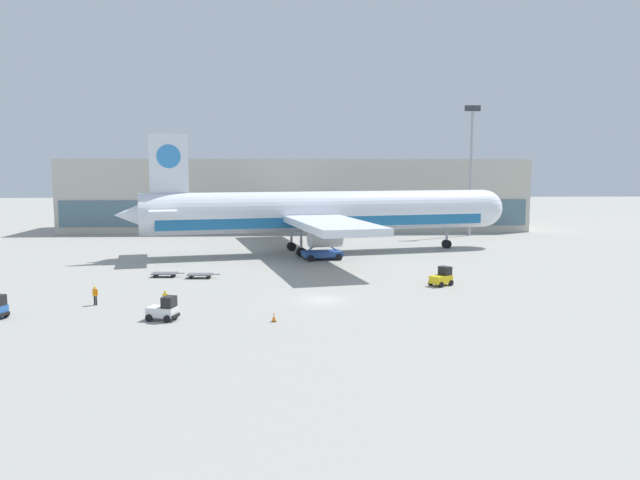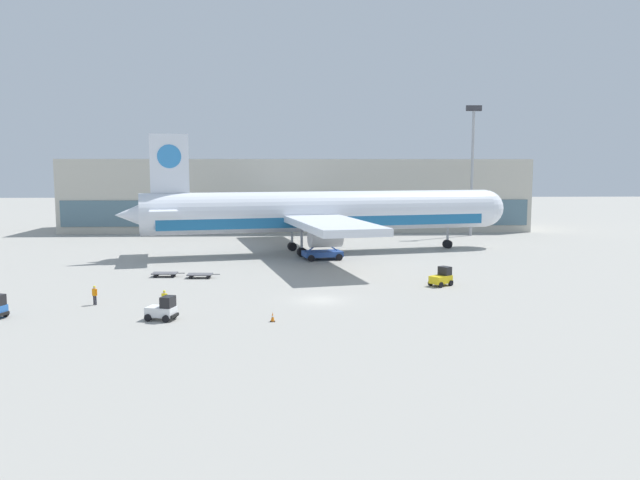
% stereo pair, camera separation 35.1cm
% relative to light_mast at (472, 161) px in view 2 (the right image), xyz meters
% --- Properties ---
extents(ground_plane, '(400.00, 400.00, 0.00)m').
position_rel_light_mast_xyz_m(ground_plane, '(-29.88, -54.40, -13.58)').
color(ground_plane, '#9E9B93').
extents(terminal_building, '(90.00, 18.20, 14.00)m').
position_rel_light_mast_xyz_m(terminal_building, '(-31.73, 14.31, -6.59)').
color(terminal_building, '#BCB7A8').
rests_on(terminal_building, ground_plane).
extents(light_mast, '(2.80, 0.50, 23.48)m').
position_rel_light_mast_xyz_m(light_mast, '(0.00, 0.00, 0.00)').
color(light_mast, '#9EA0A5').
rests_on(light_mast, ground_plane).
extents(airplane_main, '(57.35, 48.60, 17.00)m').
position_rel_light_mast_xyz_m(airplane_main, '(-28.66, -21.83, -7.74)').
color(airplane_main, silver).
rests_on(airplane_main, ground_plane).
extents(scissor_lift_loader, '(5.72, 4.31, 4.72)m').
position_rel_light_mast_xyz_m(scissor_lift_loader, '(-28.49, -28.41, -11.74)').
color(scissor_lift_loader, '#284C99').
rests_on(scissor_lift_loader, ground_plane).
extents(baggage_tug_foreground, '(2.73, 2.18, 2.00)m').
position_rel_light_mast_xyz_m(baggage_tug_foreground, '(-43.16, -61.56, -12.71)').
color(baggage_tug_foreground, silver).
rests_on(baggage_tug_foreground, ground_plane).
extents(baggage_tug_mid, '(2.80, 2.64, 2.00)m').
position_rel_light_mast_xyz_m(baggage_tug_mid, '(-16.66, -47.73, -12.71)').
color(baggage_tug_mid, yellow).
rests_on(baggage_tug_mid, ground_plane).
extents(baggage_dolly_lead, '(3.72, 1.59, 0.48)m').
position_rel_light_mast_xyz_m(baggage_dolly_lead, '(-47.17, -41.11, -13.19)').
color(baggage_dolly_lead, '#56565B').
rests_on(baggage_dolly_lead, ground_plane).
extents(baggage_dolly_second, '(3.72, 1.59, 0.48)m').
position_rel_light_mast_xyz_m(baggage_dolly_second, '(-43.03, -42.05, -13.19)').
color(baggage_dolly_second, '#56565B').
rests_on(baggage_dolly_second, ground_plane).
extents(ground_crew_near, '(0.55, 0.32, 1.83)m').
position_rel_light_mast_xyz_m(ground_crew_near, '(-43.70, -58.20, -12.50)').
color(ground_crew_near, black).
rests_on(ground_crew_near, ground_plane).
extents(ground_crew_far, '(0.53, 0.34, 1.78)m').
position_rel_light_mast_xyz_m(ground_crew_far, '(-50.55, -55.63, -12.53)').
color(ground_crew_far, black).
rests_on(ground_crew_far, ground_plane).
extents(traffic_cone_near, '(0.40, 0.40, 0.79)m').
position_rel_light_mast_xyz_m(traffic_cone_near, '(-34.10, -62.50, -13.20)').
color(traffic_cone_near, black).
rests_on(traffic_cone_near, ground_plane).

